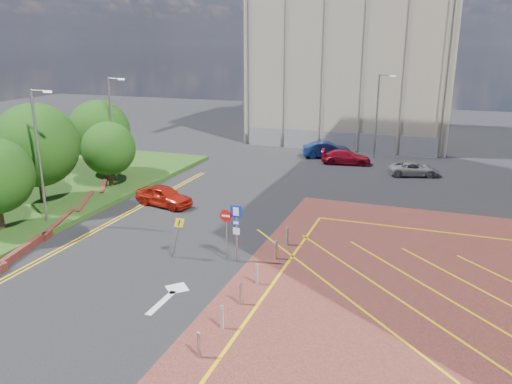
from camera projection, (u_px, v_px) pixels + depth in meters
The scene contains 18 objects.
ground at pixel (220, 268), 24.83m from camera, with size 140.00×140.00×0.00m, color black.
grass_bed at pixel (26, 196), 36.08m from camera, with size 14.00×32.00×0.30m, color #274616.
retaining_wall at pixel (57, 223), 30.43m from camera, with size 6.06×20.33×0.40m.
tree_b at pixel (36, 145), 33.19m from camera, with size 5.60×5.60×6.74m.
tree_c at pixel (109, 148), 37.34m from camera, with size 4.00×4.00×4.90m.
tree_d at pixel (99, 131), 40.83m from camera, with size 5.00×5.00×6.08m.
lamp_left_near at pixel (39, 151), 29.36m from camera, with size 1.53×0.16×8.00m.
lamp_left_far at pixel (113, 124), 39.02m from camera, with size 1.53×0.16×8.00m.
lamp_back at pixel (378, 113), 47.46m from camera, with size 1.53×0.16×8.00m.
sign_cluster at pixel (233, 226), 25.06m from camera, with size 1.17×0.12×3.20m.
warning_sign at pixel (177, 233), 25.57m from camera, with size 0.74×0.42×2.25m.
bollard_row at pixel (252, 281), 22.44m from camera, with size 0.14×11.14×0.90m.
construction_building at pixel (358, 41), 57.70m from camera, with size 21.20×19.20×22.00m, color #B3A692.
construction_fence at pixel (347, 142), 51.23m from camera, with size 21.60×0.06×2.00m, color gray.
car_red_left at pixel (164, 196), 34.20m from camera, with size 1.68×4.17×1.42m, color #AD1B0E.
car_blue_back at pixel (327, 150), 48.73m from camera, with size 1.62×4.64×1.53m, color navy.
car_red_back at pixel (346, 157), 46.13m from camera, with size 1.83×4.51×1.31m, color #A80E22.
car_silver_back at pixel (413, 169), 42.09m from camera, with size 1.91×4.14×1.15m, color #B0B0B8.
Camera 1 is at (9.44, -20.72, 10.76)m, focal length 35.00 mm.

